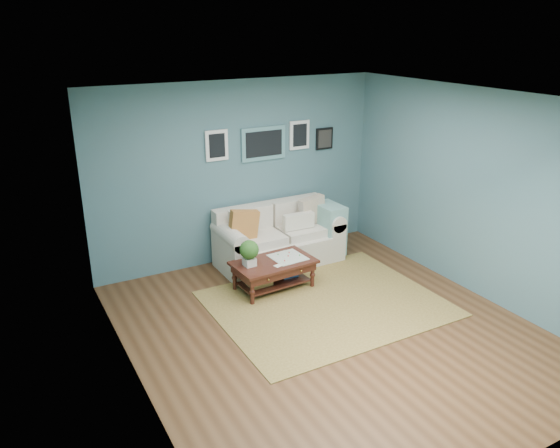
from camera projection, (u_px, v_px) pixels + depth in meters
room_shell at (332, 221)px, 6.08m from camera, size 5.00×5.02×2.70m
area_rug at (326, 303)px, 7.10m from camera, size 2.86×2.29×0.01m
loveseat at (283, 237)px, 8.25m from camera, size 1.90×0.86×0.98m
coffee_table at (270, 267)px, 7.38m from camera, size 1.13×0.70×0.77m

